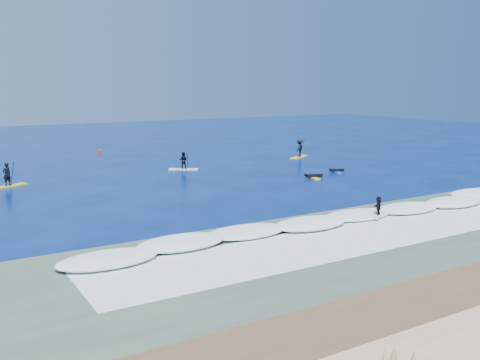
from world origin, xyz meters
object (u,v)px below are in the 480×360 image
prone_paddler_near (313,176)px  wave_surfer (378,207)px  sup_paddler_left (7,178)px  prone_paddler_far (336,171)px  sup_paddler_center (183,162)px  sup_paddler_right (299,149)px  marker_buoy (99,152)px

prone_paddler_near → wave_surfer: wave_surfer is taller
sup_paddler_left → prone_paddler_far: size_ratio=1.71×
sup_paddler_left → prone_paddler_near: bearing=-49.1°
sup_paddler_center → wave_surfer: 23.66m
sup_paddler_center → prone_paddler_far: 14.62m
sup_paddler_left → sup_paddler_right: bearing=-23.7°
marker_buoy → prone_paddler_far: bearing=-56.9°
sup_paddler_left → prone_paddler_near: (23.68, -9.42, -0.56)m
prone_paddler_far → sup_paddler_center: bearing=73.2°
sup_paddler_right → prone_paddler_far: bearing=-136.9°
prone_paddler_far → wave_surfer: wave_surfer is taller
sup_paddler_left → sup_paddler_right: sup_paddler_right is taller
prone_paddler_near → marker_buoy: (-11.58, 24.96, 0.17)m
prone_paddler_far → wave_surfer: bearing=167.5°
marker_buoy → prone_paddler_near: bearing=-65.1°
prone_paddler_near → prone_paddler_far: size_ratio=1.16×
prone_paddler_near → wave_surfer: (-5.69, -13.40, 0.56)m
prone_paddler_near → prone_paddler_far: bearing=-55.1°
sup_paddler_center → marker_buoy: bearing=139.0°
prone_paddler_near → marker_buoy: size_ratio=3.01×
sup_paddler_center → sup_paddler_right: (14.97, 1.22, 0.17)m
sup_paddler_center → prone_paddler_far: size_ratio=1.42×
prone_paddler_far → marker_buoy: marker_buoy is taller
sup_paddler_right → wave_surfer: (-12.87, -24.79, -0.20)m
sup_paddler_center → marker_buoy: size_ratio=3.70×
prone_paddler_near → sup_paddler_right: bearing=-16.3°
wave_surfer → prone_paddler_near: bearing=38.2°
sup_paddler_left → sup_paddler_center: size_ratio=1.20×
sup_paddler_center → sup_paddler_left: bearing=-142.6°
sup_paddler_left → prone_paddler_far: sup_paddler_left is taller
prone_paddler_near → sup_paddler_center: bearing=53.4°
sup_paddler_center → marker_buoy: 15.28m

